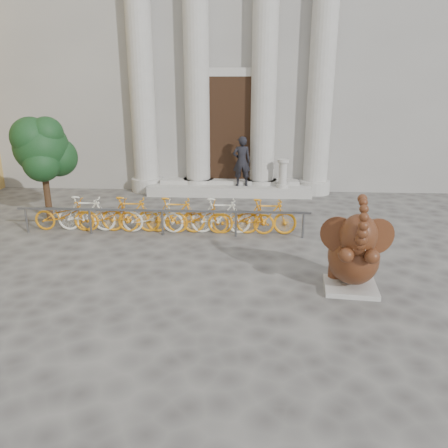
# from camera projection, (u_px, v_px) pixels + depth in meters

# --- Properties ---
(ground) EXTENTS (80.00, 80.00, 0.00)m
(ground) POSITION_uv_depth(u_px,v_px,m) (203.00, 327.00, 7.44)
(ground) COLOR #474442
(ground) RESTS_ON ground
(classical_building) EXTENTS (22.00, 10.70, 12.00)m
(classical_building) POSITION_uv_depth(u_px,v_px,m) (236.00, 37.00, 19.79)
(classical_building) COLOR gray
(classical_building) RESTS_ON ground
(entrance_steps) EXTENTS (6.00, 1.20, 0.36)m
(entrance_steps) POSITION_uv_depth(u_px,v_px,m) (229.00, 190.00, 16.32)
(entrance_steps) COLOR #A8A59E
(entrance_steps) RESTS_ON ground
(elephant_statue) EXTENTS (1.38, 1.57, 2.06)m
(elephant_statue) POSITION_uv_depth(u_px,v_px,m) (354.00, 256.00, 8.56)
(elephant_statue) COLOR #A8A59E
(elephant_statue) RESTS_ON ground
(bike_rack) EXTENTS (8.00, 0.53, 1.00)m
(bike_rack) POSITION_uv_depth(u_px,v_px,m) (163.00, 215.00, 12.06)
(bike_rack) COLOR slate
(bike_rack) RESTS_ON ground
(tree) EXTENTS (1.78, 1.62, 3.08)m
(tree) POSITION_uv_depth(u_px,v_px,m) (42.00, 149.00, 12.65)
(tree) COLOR #332114
(tree) RESTS_ON ground
(pedestrian) EXTENTS (0.72, 0.54, 1.81)m
(pedestrian) POSITION_uv_depth(u_px,v_px,m) (242.00, 161.00, 15.85)
(pedestrian) COLOR black
(pedestrian) RESTS_ON entrance_steps
(balustrade_post) EXTENTS (0.42, 0.42, 1.02)m
(balustrade_post) POSITION_uv_depth(u_px,v_px,m) (283.00, 175.00, 15.72)
(balustrade_post) COLOR #A8A59E
(balustrade_post) RESTS_ON entrance_steps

